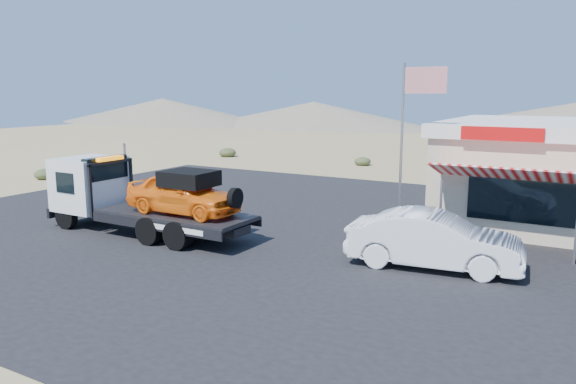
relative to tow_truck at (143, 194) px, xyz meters
name	(u,v)px	position (x,y,z in m)	size (l,w,h in m)	color
ground	(220,243)	(3.10, 0.37, -1.45)	(120.00, 120.00, 0.00)	#927E53
asphalt_lot	(314,231)	(5.10, 3.37, -1.44)	(32.00, 24.00, 0.02)	black
tow_truck	(143,194)	(0.00, 0.00, 0.00)	(8.02, 2.38, 2.68)	black
white_sedan	(434,240)	(10.08, 1.28, -0.61)	(1.72, 4.94, 1.63)	silver
flagpole	(408,128)	(8.03, 4.87, 2.32)	(1.55, 0.10, 6.00)	#99999E
desert_scrub	(135,171)	(-10.33, 9.85, -1.14)	(23.88, 31.62, 0.72)	#384625
distant_hills	(422,116)	(-6.68, 55.52, 0.44)	(126.00, 48.00, 4.20)	#726B59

